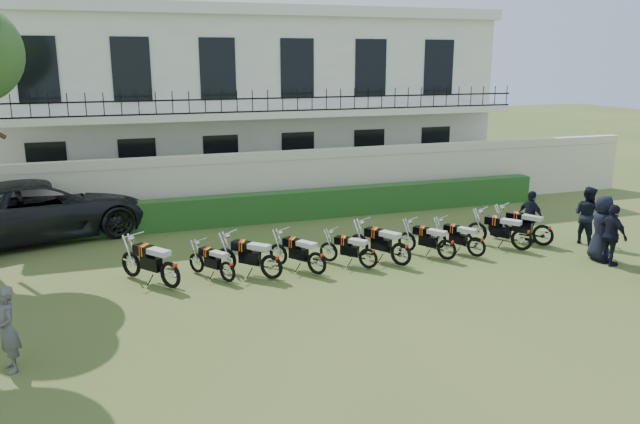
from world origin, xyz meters
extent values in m
plane|color=#3A5321|center=(0.00, 0.00, 0.00)|extent=(100.00, 100.00, 0.00)
cube|color=beige|center=(0.00, 8.00, 1.00)|extent=(30.00, 0.30, 2.00)
cube|color=beige|center=(0.00, 8.00, 2.15)|extent=(30.00, 0.35, 0.30)
cube|color=#26481A|center=(1.00, 7.20, 0.50)|extent=(18.00, 0.60, 1.00)
cube|color=white|center=(0.00, 14.00, 3.50)|extent=(20.00, 8.00, 7.00)
cube|color=white|center=(0.00, 14.00, 7.20)|extent=(20.40, 8.40, 0.40)
cube|color=white|center=(0.00, 9.30, 3.50)|extent=(20.00, 1.40, 0.25)
cube|color=black|center=(0.00, 8.65, 4.10)|extent=(20.00, 0.05, 0.05)
cube|color=black|center=(0.00, 8.65, 3.65)|extent=(20.00, 0.05, 0.05)
cube|color=black|center=(-7.50, 10.02, 1.60)|extent=(1.30, 0.12, 2.20)
cube|color=black|center=(-7.50, 10.02, 5.10)|extent=(1.30, 0.12, 2.20)
cube|color=black|center=(-4.50, 10.02, 1.60)|extent=(1.30, 0.12, 2.20)
cube|color=black|center=(-4.50, 10.02, 5.10)|extent=(1.30, 0.12, 2.20)
cube|color=black|center=(-1.50, 10.02, 1.60)|extent=(1.30, 0.12, 2.20)
cube|color=black|center=(-1.50, 10.02, 5.10)|extent=(1.30, 0.12, 2.20)
cube|color=black|center=(1.50, 10.02, 1.60)|extent=(1.30, 0.12, 2.20)
cube|color=black|center=(1.50, 10.02, 5.10)|extent=(1.30, 0.12, 2.20)
cube|color=black|center=(4.50, 10.02, 1.60)|extent=(1.30, 0.12, 2.20)
cube|color=black|center=(4.50, 10.02, 5.10)|extent=(1.30, 0.12, 2.20)
cube|color=black|center=(7.50, 10.02, 1.60)|extent=(1.30, 0.12, 2.20)
cube|color=black|center=(7.50, 10.02, 5.10)|extent=(1.30, 0.12, 2.20)
torus|color=black|center=(-3.83, 1.07, 0.34)|extent=(0.49, 0.61, 0.68)
torus|color=black|center=(-4.70, 2.23, 0.34)|extent=(0.49, 0.61, 0.68)
cube|color=black|center=(-4.23, 1.61, 0.50)|extent=(0.53, 0.61, 0.34)
cube|color=black|center=(-4.38, 1.81, 0.80)|extent=(0.53, 0.58, 0.25)
cube|color=red|center=(-4.38, 1.81, 0.82)|extent=(0.24, 0.30, 0.26)
cube|color=#FFAE0D|center=(-4.34, 1.76, 0.82)|extent=(0.21, 0.28, 0.26)
cube|color=#BBBBBB|center=(-4.05, 1.36, 0.85)|extent=(0.58, 0.65, 0.13)
cylinder|color=silver|center=(-4.60, 2.10, 1.14)|extent=(0.56, 0.43, 0.03)
torus|color=black|center=(-2.55, 1.18, 0.26)|extent=(0.36, 0.49, 0.54)
torus|color=black|center=(-3.18, 2.14, 0.26)|extent=(0.36, 0.49, 0.54)
cube|color=black|center=(-2.84, 1.62, 0.40)|extent=(0.40, 0.49, 0.26)
cube|color=black|center=(-2.95, 1.79, 0.63)|extent=(0.41, 0.46, 0.19)
cube|color=red|center=(-2.95, 1.79, 0.64)|extent=(0.20, 0.23, 0.20)
cube|color=#FFAE0D|center=(-2.92, 1.75, 0.64)|extent=(0.18, 0.22, 0.20)
cube|color=#BBBBBB|center=(-2.71, 1.43, 0.67)|extent=(0.44, 0.52, 0.11)
cylinder|color=silver|center=(-3.11, 2.03, 0.90)|extent=(0.46, 0.31, 0.03)
torus|color=black|center=(-1.28, 1.03, 0.32)|extent=(0.53, 0.52, 0.64)
torus|color=black|center=(-2.26, 1.99, 0.32)|extent=(0.53, 0.52, 0.64)
cube|color=black|center=(-1.73, 1.47, 0.48)|extent=(0.55, 0.54, 0.32)
cube|color=black|center=(-1.91, 1.64, 0.76)|extent=(0.53, 0.53, 0.23)
cube|color=red|center=(-1.91, 1.64, 0.77)|extent=(0.19, 0.30, 0.24)
cube|color=#FFAE0D|center=(-1.86, 1.60, 0.77)|extent=(0.17, 0.28, 0.24)
cube|color=#BBBBBB|center=(-1.53, 1.27, 0.80)|extent=(0.59, 0.59, 0.13)
cylinder|color=silver|center=(-2.15, 1.88, 1.08)|extent=(0.46, 0.48, 0.03)
torus|color=black|center=(-0.20, 0.93, 0.30)|extent=(0.42, 0.55, 0.61)
torus|color=black|center=(-0.94, 1.99, 0.30)|extent=(0.42, 0.55, 0.61)
cube|color=black|center=(-0.54, 1.42, 0.45)|extent=(0.46, 0.55, 0.30)
cube|color=black|center=(-0.67, 1.61, 0.72)|extent=(0.47, 0.51, 0.22)
cube|color=red|center=(-0.67, 1.61, 0.73)|extent=(0.22, 0.27, 0.23)
cube|color=#FFAE0D|center=(-0.64, 1.56, 0.73)|extent=(0.19, 0.25, 0.23)
cube|color=#BBBBBB|center=(-0.39, 1.20, 0.76)|extent=(0.51, 0.58, 0.12)
cylinder|color=silver|center=(-0.86, 1.87, 1.01)|extent=(0.50, 0.37, 0.03)
torus|color=black|center=(1.28, 1.05, 0.27)|extent=(0.44, 0.47, 0.56)
torus|color=black|center=(0.48, 1.93, 0.27)|extent=(0.44, 0.47, 0.56)
cube|color=black|center=(0.91, 1.45, 0.41)|extent=(0.46, 0.48, 0.27)
cube|color=black|center=(0.77, 1.61, 0.66)|extent=(0.45, 0.46, 0.20)
cube|color=red|center=(0.77, 1.61, 0.67)|extent=(0.18, 0.25, 0.21)
cube|color=#FFAE0D|center=(0.81, 1.57, 0.67)|extent=(0.15, 0.24, 0.21)
cube|color=#BBBBBB|center=(1.08, 1.27, 0.70)|extent=(0.50, 0.52, 0.11)
cylinder|color=silver|center=(0.57, 1.83, 0.93)|extent=(0.42, 0.39, 0.03)
torus|color=black|center=(2.17, 0.81, 0.32)|extent=(0.43, 0.60, 0.65)
torus|color=black|center=(1.42, 1.98, 0.32)|extent=(0.43, 0.60, 0.65)
cube|color=black|center=(1.82, 1.35, 0.48)|extent=(0.48, 0.60, 0.32)
cube|color=black|center=(1.69, 1.56, 0.77)|extent=(0.49, 0.55, 0.23)
cube|color=red|center=(1.69, 1.56, 0.78)|extent=(0.24, 0.28, 0.24)
cube|color=#FFAE0D|center=(1.73, 1.50, 0.78)|extent=(0.22, 0.26, 0.24)
cube|color=#BBBBBB|center=(1.98, 1.11, 0.81)|extent=(0.53, 0.63, 0.13)
cylinder|color=silver|center=(1.51, 1.84, 1.08)|extent=(0.55, 0.37, 0.03)
torus|color=black|center=(3.58, 0.93, 0.29)|extent=(0.40, 0.54, 0.59)
torus|color=black|center=(2.88, 1.98, 0.29)|extent=(0.40, 0.54, 0.59)
cube|color=black|center=(3.26, 1.41, 0.44)|extent=(0.44, 0.54, 0.29)
cube|color=black|center=(3.13, 1.60, 0.70)|extent=(0.45, 0.50, 0.21)
cube|color=red|center=(3.13, 1.60, 0.71)|extent=(0.22, 0.26, 0.22)
cube|color=#FFAE0D|center=(3.16, 1.55, 0.71)|extent=(0.19, 0.24, 0.22)
cube|color=#BBBBBB|center=(3.40, 1.20, 0.74)|extent=(0.49, 0.57, 0.12)
cylinder|color=silver|center=(2.96, 1.86, 0.99)|extent=(0.50, 0.35, 0.03)
torus|color=black|center=(4.48, 0.90, 0.28)|extent=(0.38, 0.54, 0.58)
torus|color=black|center=(3.84, 1.94, 0.28)|extent=(0.38, 0.54, 0.58)
cube|color=black|center=(4.18, 1.38, 0.43)|extent=(0.42, 0.53, 0.28)
cube|color=black|center=(4.07, 1.57, 0.68)|extent=(0.43, 0.49, 0.21)
cube|color=red|center=(4.07, 1.57, 0.69)|extent=(0.22, 0.25, 0.22)
cube|color=#FFAE0D|center=(4.10, 1.52, 0.69)|extent=(0.20, 0.23, 0.22)
cube|color=#BBBBBB|center=(4.32, 1.16, 0.72)|extent=(0.47, 0.56, 0.11)
cylinder|color=silver|center=(3.91, 1.82, 0.97)|extent=(0.50, 0.32, 0.03)
torus|color=black|center=(6.14, 0.96, 0.32)|extent=(0.45, 0.58, 0.64)
torus|color=black|center=(5.35, 2.08, 0.32)|extent=(0.45, 0.58, 0.64)
cube|color=black|center=(5.77, 1.48, 0.47)|extent=(0.49, 0.58, 0.32)
cube|color=black|center=(5.63, 1.68, 0.76)|extent=(0.50, 0.54, 0.23)
cube|color=red|center=(5.63, 1.68, 0.77)|extent=(0.23, 0.28, 0.24)
cube|color=#FFAE0D|center=(5.67, 1.63, 0.77)|extent=(0.21, 0.26, 0.24)
cube|color=#BBBBBB|center=(5.94, 1.25, 0.80)|extent=(0.54, 0.62, 0.13)
cylinder|color=silver|center=(5.44, 1.95, 1.07)|extent=(0.53, 0.39, 0.03)
torus|color=black|center=(7.02, 1.14, 0.32)|extent=(0.45, 0.59, 0.65)
torus|color=black|center=(6.23, 2.27, 0.32)|extent=(0.45, 0.59, 0.65)
cube|color=black|center=(6.66, 1.66, 0.48)|extent=(0.49, 0.59, 0.32)
cube|color=black|center=(6.52, 1.86, 0.76)|extent=(0.50, 0.55, 0.23)
cube|color=red|center=(6.52, 1.86, 0.77)|extent=(0.23, 0.28, 0.24)
cube|color=#FFAE0D|center=(6.55, 1.81, 0.77)|extent=(0.21, 0.26, 0.24)
cube|color=#BBBBBB|center=(6.82, 1.43, 0.81)|extent=(0.54, 0.62, 0.13)
cylinder|color=silver|center=(6.32, 2.14, 1.08)|extent=(0.54, 0.39, 0.03)
imported|color=black|center=(-7.58, 7.51, 0.93)|extent=(7.26, 4.81, 1.85)
imported|color=#5B5B60|center=(-7.40, -1.57, 0.79)|extent=(0.56, 0.68, 1.59)
imported|color=black|center=(7.23, -0.31, 0.85)|extent=(0.44, 1.00, 1.69)
imported|color=black|center=(7.31, 0.16, 0.92)|extent=(0.77, 1.01, 1.84)
imported|color=black|center=(8.07, 1.58, 0.88)|extent=(0.84, 0.98, 1.76)
imported|color=black|center=(6.55, 2.25, 0.80)|extent=(0.57, 0.99, 1.59)
camera|label=1|loc=(-5.41, -13.07, 5.50)|focal=35.00mm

